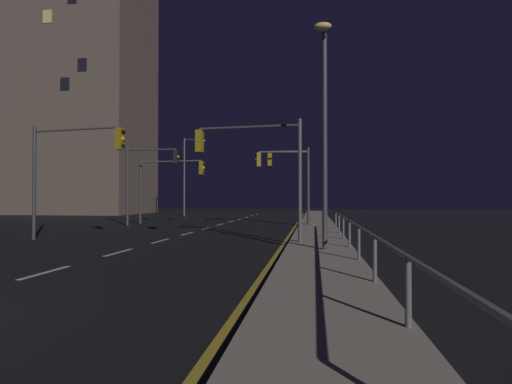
{
  "coord_description": "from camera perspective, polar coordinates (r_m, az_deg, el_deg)",
  "views": [
    {
      "loc": [
        6.8,
        -4.77,
        1.89
      ],
      "look_at": [
        1.83,
        30.79,
        2.48
      ],
      "focal_mm": 29.08,
      "sensor_mm": 36.0,
      "label": 1
    }
  ],
  "objects": [
    {
      "name": "traffic_light_mid_right",
      "position": [
        30.1,
        -14.45,
        2.98
      ],
      "size": [
        3.85,
        0.35,
        5.6
      ],
      "color": "#38383D",
      "rests_on": "ground"
    },
    {
      "name": "barrier_fence",
      "position": [
        13.82,
        13.28,
        -5.1
      ],
      "size": [
        0.09,
        21.99,
        0.98
      ],
      "color": "#59595E",
      "rests_on": "sidewalk_right"
    },
    {
      "name": "lane_edge_line",
      "position": [
        27.37,
        5.32,
        -4.88
      ],
      "size": [
        0.14,
        53.0,
        0.01
      ],
      "color": "gold",
      "rests_on": "ground"
    },
    {
      "name": "traffic_light_far_left",
      "position": [
        28.3,
        3.98,
        2.92
      ],
      "size": [
        3.65,
        0.75,
        5.19
      ],
      "color": "#2D3033",
      "rests_on": "sidewalk_right"
    },
    {
      "name": "ground_plane",
      "position": [
        23.37,
        -9.04,
        -5.57
      ],
      "size": [
        112.0,
        112.0,
        0.0
      ],
      "primitive_type": "plane",
      "color": "black",
      "rests_on": "ground"
    },
    {
      "name": "lane_markings_center",
      "position": [
        26.72,
        -6.83,
        -4.98
      ],
      "size": [
        0.14,
        50.0,
        0.01
      ],
      "color": "silver",
      "rests_on": "ground"
    },
    {
      "name": "building_distant",
      "position": [
        61.85,
        -26.8,
        11.9
      ],
      "size": [
        25.76,
        11.76,
        31.06
      ],
      "color": "brown",
      "rests_on": "ground"
    },
    {
      "name": "street_lamp_median",
      "position": [
        45.17,
        -9.41,
        3.03
      ],
      "size": [
        2.27,
        0.79,
        8.43
      ],
      "color": "#4C4C51",
      "rests_on": "ground"
    },
    {
      "name": "traffic_light_mid_left",
      "position": [
        31.33,
        -11.83,
        2.09
      ],
      "size": [
        5.23,
        0.78,
        4.91
      ],
      "color": "#38383D",
      "rests_on": "ground"
    },
    {
      "name": "traffic_light_near_right",
      "position": [
        29.12,
        4.74,
        2.91
      ],
      "size": [
        3.03,
        0.35,
        5.32
      ],
      "color": "#4C4C51",
      "rests_on": "sidewalk_right"
    },
    {
      "name": "traffic_light_far_center",
      "position": [
        20.43,
        -23.87,
        4.41
      ],
      "size": [
        4.8,
        0.85,
        5.27
      ],
      "color": "#38383D",
      "rests_on": "ground"
    },
    {
      "name": "traffic_light_near_left",
      "position": [
        17.45,
        -0.79,
        5.09
      ],
      "size": [
        4.67,
        0.65,
        5.02
      ],
      "color": "#4C4C51",
      "rests_on": "sidewalk_right"
    },
    {
      "name": "street_lamp_corner",
      "position": [
        14.57,
        9.38,
        9.78
      ],
      "size": [
        0.56,
        1.54,
        7.5
      ],
      "color": "#38383D",
      "rests_on": "sidewalk_right"
    },
    {
      "name": "sidewalk_right",
      "position": [
        22.35,
        8.5,
        -5.6
      ],
      "size": [
        2.44,
        77.0,
        0.14
      ],
      "primitive_type": "cube",
      "color": "#9E937F",
      "rests_on": "ground"
    }
  ]
}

